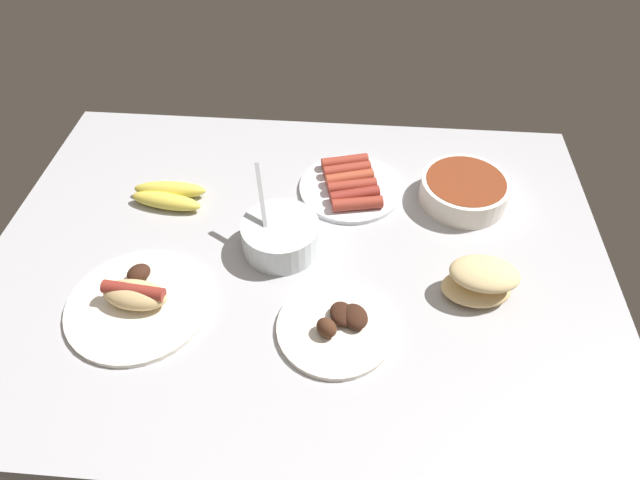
# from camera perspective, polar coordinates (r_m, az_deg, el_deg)

# --- Properties ---
(ground_plane) EXTENTS (1.20, 0.90, 0.03)m
(ground_plane) POSITION_cam_1_polar(r_m,az_deg,el_deg) (1.08, -2.30, -2.00)
(ground_plane) COLOR #B2B2B7
(plate_sausages) EXTENTS (0.22, 0.22, 0.04)m
(plate_sausages) POSITION_cam_1_polar(r_m,az_deg,el_deg) (1.20, 3.20, 5.70)
(plate_sausages) COLOR white
(plate_sausages) RESTS_ON ground_plane
(bread_stack) EXTENTS (0.14, 0.09, 0.07)m
(bread_stack) POSITION_cam_1_polar(r_m,az_deg,el_deg) (1.02, 16.26, -4.11)
(bread_stack) COLOR #DBB77A
(bread_stack) RESTS_ON ground_plane
(banana_bunch) EXTENTS (0.16, 0.09, 0.04)m
(banana_bunch) POSITION_cam_1_polar(r_m,az_deg,el_deg) (1.21, -15.44, 4.49)
(banana_bunch) COLOR #E5D14C
(banana_bunch) RESTS_ON ground_plane
(plate_hotdog_assembled) EXTENTS (0.26, 0.26, 0.06)m
(plate_hotdog_assembled) POSITION_cam_1_polar(r_m,az_deg,el_deg) (1.03, -18.39, -5.87)
(plate_hotdog_assembled) COLOR white
(plate_hotdog_assembled) RESTS_ON ground_plane
(plate_grilled_meat) EXTENTS (0.20, 0.20, 0.04)m
(plate_grilled_meat) POSITION_cam_1_polar(r_m,az_deg,el_deg) (0.95, 1.81, -8.83)
(plate_grilled_meat) COLOR white
(plate_grilled_meat) RESTS_ON ground_plane
(bowl_coleslaw) EXTENTS (0.15, 0.15, 0.16)m
(bowl_coleslaw) POSITION_cam_1_polar(r_m,az_deg,el_deg) (1.06, -4.11, 0.53)
(bowl_coleslaw) COLOR silver
(bowl_coleslaw) RESTS_ON ground_plane
(bowl_chili) EXTENTS (0.18, 0.18, 0.06)m
(bowl_chili) POSITION_cam_1_polar(r_m,az_deg,el_deg) (1.20, 14.70, 5.06)
(bowl_chili) COLOR white
(bowl_chili) RESTS_ON ground_plane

